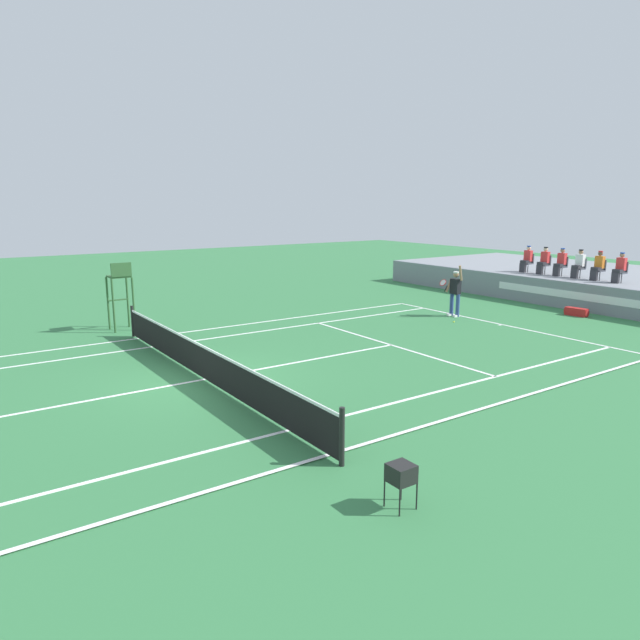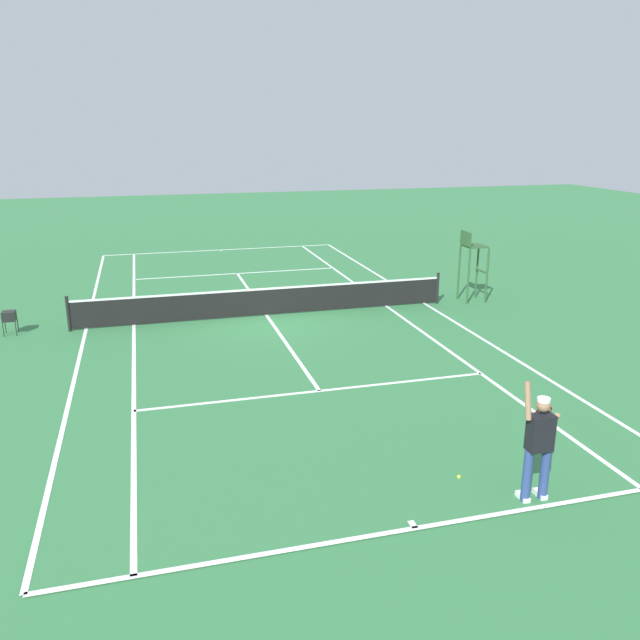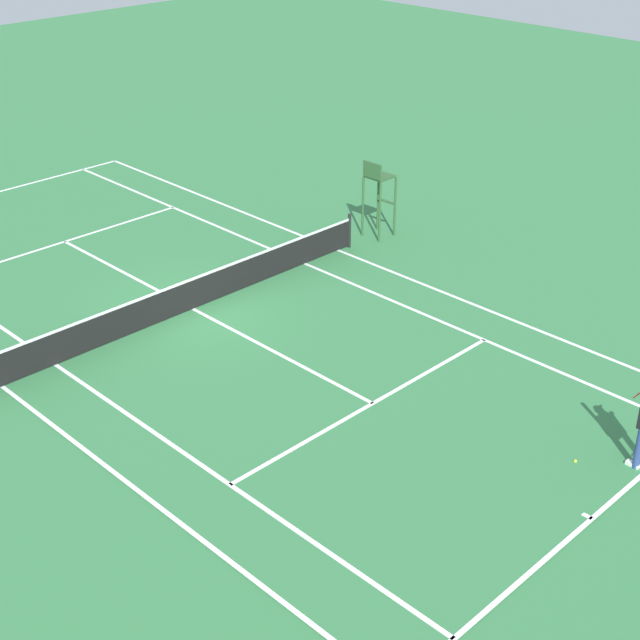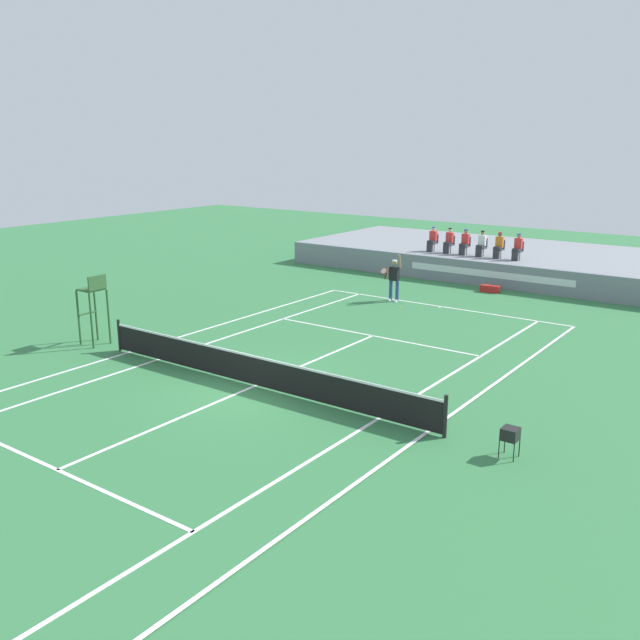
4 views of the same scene
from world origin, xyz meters
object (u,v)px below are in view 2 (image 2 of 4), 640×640
Objects in this scene: tennis_ball at (459,477)px; umpire_chair at (472,257)px; ball_hopper at (9,316)px; tennis_player at (539,445)px.

umpire_chair is at bearing -118.67° from tennis_ball.
umpire_chair reaches higher than ball_hopper.
umpire_chair is at bearing 179.55° from ball_hopper.
tennis_ball is at bearing 61.33° from umpire_chair.
tennis_player is at bearing 132.86° from tennis_ball.
ball_hopper is at bearing -50.66° from tennis_ball.
tennis_player is 30.63× the size of tennis_ball.
ball_hopper is at bearing -0.45° from umpire_chair.
tennis_player is 0.85× the size of umpire_chair.
ball_hopper reaches higher than tennis_ball.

